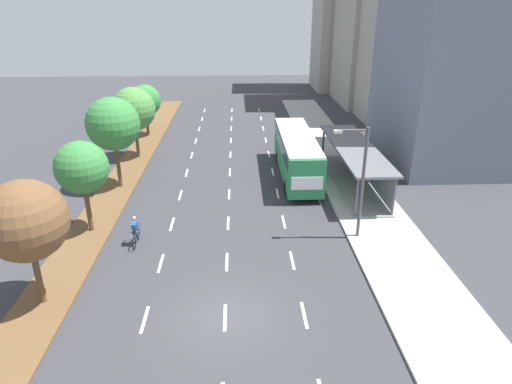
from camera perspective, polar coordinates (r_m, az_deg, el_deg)
The scene contains 18 objects.
ground_plane at distance 20.29m, azimuth -4.01°, elevation -15.65°, with size 140.00×140.00×0.00m, color #38383D.
median_strip at distance 39.02m, azimuth -15.65°, elevation 3.41°, with size 2.60×52.00×0.12m, color brown.
sidewalk_right at distance 38.92m, azimuth 10.42°, elevation 3.87°, with size 4.50×52.00×0.15m, color #ADAAA3.
lane_divider_left at distance 36.35m, azimuth -8.91°, elevation 2.46°, with size 0.14×46.99×0.01m.
lane_divider_center at distance 36.11m, azimuth -3.39°, elevation 2.57°, with size 0.14×46.99×0.01m.
lane_divider_right at distance 36.22m, azimuth 2.16°, elevation 2.65°, with size 0.14×46.99×0.01m.
bus_shelter at distance 33.78m, azimuth 12.89°, elevation 3.88°, with size 2.90×12.43×2.86m.
bus at distance 34.69m, azimuth 5.25°, elevation 5.24°, with size 2.54×11.29×3.37m.
cyclist at distance 26.01m, azimuth -15.28°, elevation -4.98°, with size 0.46×1.82×1.71m.
median_tree_nearest at distance 21.10m, azimuth -27.54°, elevation -3.34°, with size 3.56×3.56×5.90m.
median_tree_second at distance 27.00m, azimuth -21.54°, elevation 2.92°, with size 3.04×3.04×5.51m.
median_tree_third at distance 33.08m, azimuth -17.93°, elevation 8.31°, with size 3.78×3.78×6.62m.
median_tree_fourth at distance 39.73m, azimuth -15.49°, elevation 10.24°, with size 3.70×3.70×6.09m.
median_tree_fifth at distance 46.56m, azimuth -14.09°, elevation 11.33°, with size 3.15×3.15×5.13m.
streetlight at distance 25.14m, azimuth 13.25°, elevation 2.02°, with size 1.91×0.24×6.50m.
building_near_right at distance 41.05m, azimuth 24.63°, elevation 15.20°, with size 10.48×12.43×16.82m, color slate.
building_mid_right at distance 54.51m, azimuth 19.30°, elevation 19.12°, with size 9.61×9.23×19.93m, color #A39E93.
building_far_right at distance 63.39m, azimuth 16.96°, elevation 22.58°, with size 11.73×11.76×26.03m, color #A39E93.
Camera 1 is at (0.69, -15.80, 12.71)m, focal length 31.07 mm.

